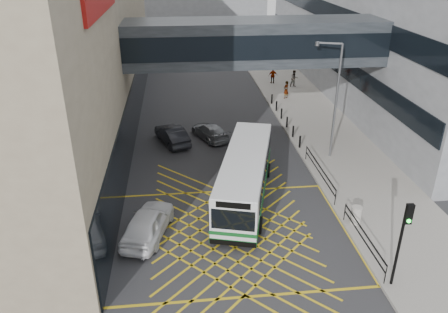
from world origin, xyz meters
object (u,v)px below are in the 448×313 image
object	(u,v)px
car_dark	(172,135)
pedestrian_a	(286,90)
traffic_light	(403,234)
litter_bin	(356,215)
car_silver	(210,131)
street_lamp	(334,95)
car_white	(148,223)
pedestrian_b	(294,79)
bus	(245,175)
pedestrian_c	(273,76)

from	to	relation	value
car_dark	pedestrian_a	size ratio (longest dim) A/B	2.59
traffic_light	litter_bin	bearing A→B (deg)	91.72
car_silver	street_lamp	world-z (taller)	street_lamp
car_silver	litter_bin	size ratio (longest dim) A/B	4.10
car_dark	litter_bin	distance (m)	15.42
car_dark	street_lamp	world-z (taller)	street_lamp
litter_bin	pedestrian_a	size ratio (longest dim) A/B	0.58
car_silver	car_white	bearing A→B (deg)	48.16
car_white	traffic_light	xyz separation A→B (m)	(10.76, -5.08, 2.13)
litter_bin	pedestrian_a	bearing A→B (deg)	86.57
pedestrian_a	pedestrian_b	world-z (taller)	pedestrian_b
bus	traffic_light	world-z (taller)	traffic_light
street_lamp	pedestrian_c	size ratio (longest dim) A/B	4.76
traffic_light	pedestrian_b	size ratio (longest dim) A/B	2.44
car_white	pedestrian_b	bearing A→B (deg)	-103.71
car_white	traffic_light	bearing A→B (deg)	170.53
pedestrian_b	litter_bin	bearing A→B (deg)	-106.40
traffic_light	pedestrian_c	distance (m)	31.39
pedestrian_a	pedestrian_c	world-z (taller)	pedestrian_a
pedestrian_b	pedestrian_c	xyz separation A→B (m)	(-1.96, 1.50, -0.03)
bus	pedestrian_b	xyz separation A→B (m)	(8.48, 21.50, -0.51)
bus	car_white	world-z (taller)	bus
traffic_light	litter_bin	size ratio (longest dim) A/B	4.30
car_white	car_silver	bearing A→B (deg)	-92.79
pedestrian_a	car_dark	bearing A→B (deg)	4.50
car_silver	pedestrian_a	bearing A→B (deg)	-156.23
car_white	car_silver	world-z (taller)	car_white
car_dark	pedestrian_a	distance (m)	14.41
car_white	pedestrian_b	size ratio (longest dim) A/B	2.82
bus	pedestrian_c	bearing A→B (deg)	89.40
litter_bin	pedestrian_c	distance (m)	26.53
car_dark	pedestrian_c	bearing A→B (deg)	-147.03
car_dark	pedestrian_c	distance (m)	18.11
pedestrian_c	car_silver	bearing A→B (deg)	59.83
car_white	street_lamp	size ratio (longest dim) A/B	0.62
car_dark	pedestrian_a	world-z (taller)	pedestrian_a
bus	street_lamp	bearing A→B (deg)	50.92
litter_bin	traffic_light	bearing A→B (deg)	-92.28
car_white	car_dark	size ratio (longest dim) A/B	1.10
car_silver	bus	bearing A→B (deg)	75.29
pedestrian_a	pedestrian_b	size ratio (longest dim) A/B	0.99
bus	pedestrian_a	distance (m)	19.01
car_white	car_silver	size ratio (longest dim) A/B	1.21
car_dark	street_lamp	bearing A→B (deg)	140.77
car_dark	bus	bearing A→B (deg)	96.41
pedestrian_b	pedestrian_c	bearing A→B (deg)	133.08
traffic_light	car_dark	bearing A→B (deg)	123.59
car_dark	street_lamp	xyz separation A→B (m)	(10.89, -3.71, 3.96)
pedestrian_a	pedestrian_c	bearing A→B (deg)	-123.69
traffic_light	pedestrian_b	world-z (taller)	traffic_light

